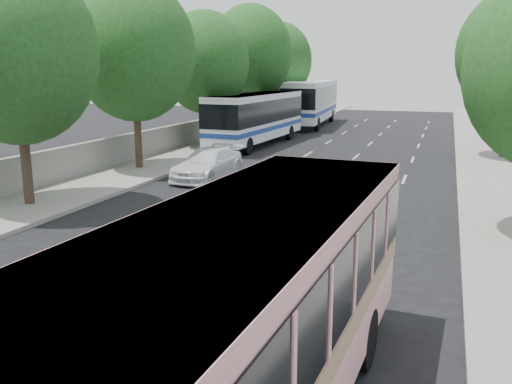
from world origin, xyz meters
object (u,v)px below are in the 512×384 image
at_px(tour_coach_front, 257,114).
at_px(tour_coach_rear, 312,99).
at_px(pink_bus, 227,321).
at_px(white_pickup, 208,164).
at_px(pink_taxi, 201,233).

bearing_deg(tour_coach_front, tour_coach_rear, 92.01).
relative_size(pink_bus, tour_coach_rear, 0.76).
relative_size(white_pickup, tour_coach_front, 0.41).
distance_m(pink_taxi, tour_coach_rear, 36.36).
bearing_deg(tour_coach_front, pink_bus, -68.31).
relative_size(tour_coach_front, tour_coach_rear, 0.86).
distance_m(white_pickup, tour_coach_front, 11.65).
height_order(pink_bus, tour_coach_rear, tour_coach_rear).
xyz_separation_m(pink_bus, tour_coach_rear, (-9.37, 42.88, 0.38)).
height_order(pink_taxi, tour_coach_front, tour_coach_front).
height_order(pink_bus, white_pickup, pink_bus).
height_order(pink_taxi, tour_coach_rear, tour_coach_rear).
relative_size(pink_taxi, tour_coach_rear, 0.31).
relative_size(pink_taxi, white_pickup, 0.88).
xyz_separation_m(pink_taxi, white_pickup, (-4.38, 10.14, -0.02)).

